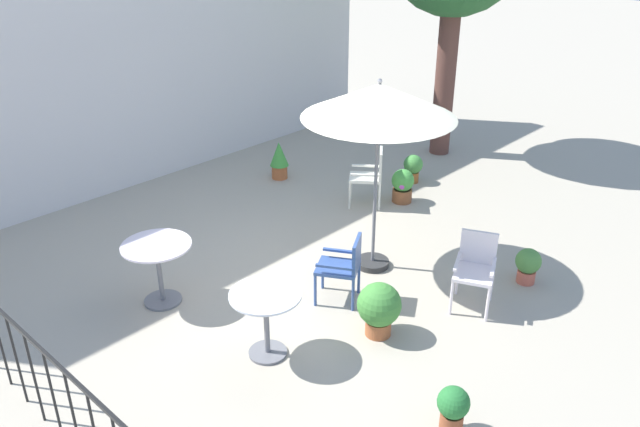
% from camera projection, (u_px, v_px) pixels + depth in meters
% --- Properties ---
extents(ground_plane, '(60.00, 60.00, 0.00)m').
position_uv_depth(ground_plane, '(315.00, 272.00, 8.34)').
color(ground_plane, '#AFA48F').
extents(villa_facade, '(11.03, 0.30, 5.12)m').
position_uv_depth(villa_facade, '(111.00, 31.00, 9.91)').
color(villa_facade, silver).
rests_on(villa_facade, ground).
extents(terrace_railing, '(0.03, 5.44, 1.01)m').
position_uv_depth(terrace_railing, '(30.00, 362.00, 5.64)').
color(terrace_railing, black).
rests_on(terrace_railing, ground).
extents(patio_umbrella_0, '(1.87, 1.87, 2.51)m').
position_uv_depth(patio_umbrella_0, '(379.00, 103.00, 7.51)').
color(patio_umbrella_0, '#2D2D2D').
rests_on(patio_umbrella_0, ground).
extents(cafe_table_0, '(0.75, 0.75, 0.76)m').
position_uv_depth(cafe_table_0, '(266.00, 312.00, 6.58)').
color(cafe_table_0, silver).
rests_on(cafe_table_0, ground).
extents(cafe_table_1, '(0.82, 0.82, 0.78)m').
position_uv_depth(cafe_table_1, '(158.00, 262.00, 7.47)').
color(cafe_table_1, silver).
rests_on(cafe_table_1, ground).
extents(patio_chair_0, '(0.62, 0.64, 0.84)m').
position_uv_depth(patio_chair_0, '(344.00, 265.00, 7.53)').
color(patio_chair_0, '#35518F').
rests_on(patio_chair_0, ground).
extents(patio_chair_1, '(0.64, 0.61, 0.90)m').
position_uv_depth(patio_chair_1, '(476.00, 265.00, 7.45)').
color(patio_chair_1, white).
rests_on(patio_chair_1, ground).
extents(patio_chair_2, '(0.65, 0.66, 0.93)m').
position_uv_depth(patio_chair_2, '(371.00, 174.00, 9.97)').
color(patio_chair_2, white).
rests_on(patio_chair_2, ground).
extents(potted_plant_0, '(0.49, 0.49, 0.64)m').
position_uv_depth(potted_plant_0, '(379.00, 307.00, 6.97)').
color(potted_plant_0, '#A45932').
rests_on(potted_plant_0, ground).
extents(potted_plant_1, '(0.36, 0.36, 0.55)m').
position_uv_depth(potted_plant_1, '(403.00, 185.00, 10.18)').
color(potted_plant_1, brown).
rests_on(potted_plant_1, ground).
extents(potted_plant_2, '(0.32, 0.32, 0.66)m').
position_uv_depth(potted_plant_2, '(279.00, 159.00, 11.04)').
color(potted_plant_2, '#B15C31').
rests_on(potted_plant_2, ground).
extents(potted_plant_3, '(0.32, 0.32, 0.47)m').
position_uv_depth(potted_plant_3, '(528.00, 264.00, 8.00)').
color(potted_plant_3, '#CA614B').
rests_on(potted_plant_3, ground).
extents(potted_plant_4, '(0.33, 0.33, 0.49)m').
position_uv_depth(potted_plant_4, '(413.00, 167.00, 10.90)').
color(potted_plant_4, '#A25B29').
rests_on(potted_plant_4, ground).
extents(potted_plant_5, '(0.30, 0.30, 0.48)m').
position_uv_depth(potted_plant_5, '(453.00, 408.00, 5.70)').
color(potted_plant_5, brown).
rests_on(potted_plant_5, ground).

